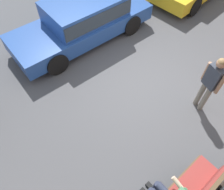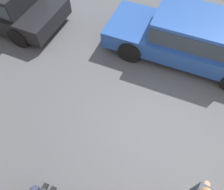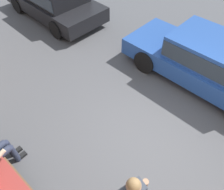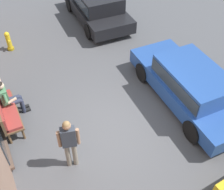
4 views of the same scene
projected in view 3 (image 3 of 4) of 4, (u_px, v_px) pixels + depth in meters
name	position (u px, v px, depth m)	size (l,w,h in m)	color
ground_plane	(151.00, 138.00, 5.12)	(60.00, 60.00, 0.00)	#4C4C4F
parked_car_mid	(211.00, 61.00, 5.82)	(4.74, 1.95, 1.38)	#23478E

